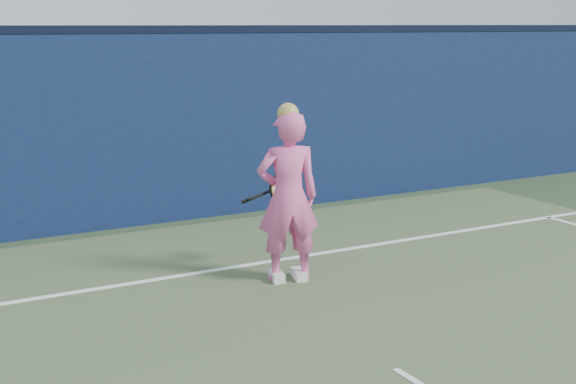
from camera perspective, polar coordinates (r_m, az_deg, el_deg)
backstop_wall at (r=10.81m, az=-9.79°, el=4.43°), size 24.00×0.40×2.50m
wall_cap at (r=10.73m, az=-10.03°, el=11.33°), size 24.00×0.42×0.10m
player at (r=8.17m, az=0.00°, el=-0.33°), size 0.73×0.58×1.85m
racket at (r=8.62m, az=-0.69°, el=0.23°), size 0.62×0.14×0.33m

